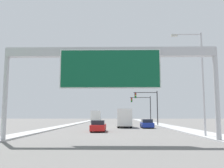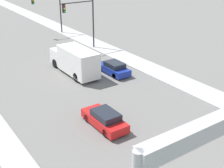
{
  "view_description": "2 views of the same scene",
  "coord_description": "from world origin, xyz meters",
  "px_view_note": "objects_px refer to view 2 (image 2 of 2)",
  "views": [
    {
      "loc": [
        0.49,
        -1.23,
        1.99
      ],
      "look_at": [
        0.0,
        25.62,
        5.37
      ],
      "focal_mm": 40.0,
      "sensor_mm": 36.0,
      "label": 1
    },
    {
      "loc": [
        -13.3,
        12.03,
        12.95
      ],
      "look_at": [
        1.4,
        33.27,
        1.58
      ],
      "focal_mm": 50.0,
      "sensor_mm": 36.0,
      "label": 2
    }
  ],
  "objects_px": {
    "car_far_center": "(105,119)",
    "truck_box_primary": "(75,60)",
    "traffic_light_near_intersection": "(84,17)",
    "traffic_light_mid_block": "(51,7)",
    "car_far_left": "(114,68)"
  },
  "relations": [
    {
      "from": "car_far_left",
      "to": "traffic_light_mid_block",
      "type": "height_order",
      "value": "traffic_light_mid_block"
    },
    {
      "from": "car_far_center",
      "to": "car_far_left",
      "type": "bearing_deg",
      "value": 51.38
    },
    {
      "from": "car_far_center",
      "to": "car_far_left",
      "type": "distance_m",
      "value": 11.22
    },
    {
      "from": "truck_box_primary",
      "to": "car_far_left",
      "type": "bearing_deg",
      "value": -35.28
    },
    {
      "from": "car_far_center",
      "to": "truck_box_primary",
      "type": "relative_size",
      "value": 0.56
    },
    {
      "from": "traffic_light_near_intersection",
      "to": "traffic_light_mid_block",
      "type": "relative_size",
      "value": 1.04
    },
    {
      "from": "car_far_center",
      "to": "truck_box_primary",
      "type": "distance_m",
      "value": 11.8
    },
    {
      "from": "traffic_light_near_intersection",
      "to": "car_far_left",
      "type": "bearing_deg",
      "value": -100.79
    },
    {
      "from": "car_far_center",
      "to": "truck_box_primary",
      "type": "xyz_separation_m",
      "value": [
        3.5,
        11.24,
        0.88
      ]
    },
    {
      "from": "traffic_light_near_intersection",
      "to": "traffic_light_mid_block",
      "type": "bearing_deg",
      "value": 90.56
    },
    {
      "from": "car_far_center",
      "to": "car_far_left",
      "type": "height_order",
      "value": "same"
    },
    {
      "from": "car_far_center",
      "to": "traffic_light_near_intersection",
      "type": "height_order",
      "value": "traffic_light_near_intersection"
    },
    {
      "from": "traffic_light_mid_block",
      "to": "traffic_light_near_intersection",
      "type": "bearing_deg",
      "value": -89.44
    },
    {
      "from": "truck_box_primary",
      "to": "traffic_light_near_intersection",
      "type": "distance_m",
      "value": 9.33
    },
    {
      "from": "traffic_light_mid_block",
      "to": "truck_box_primary",
      "type": "bearing_deg",
      "value": -107.01
    }
  ]
}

